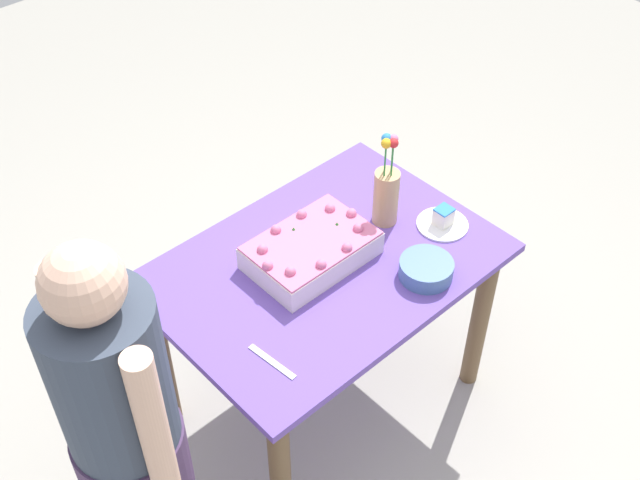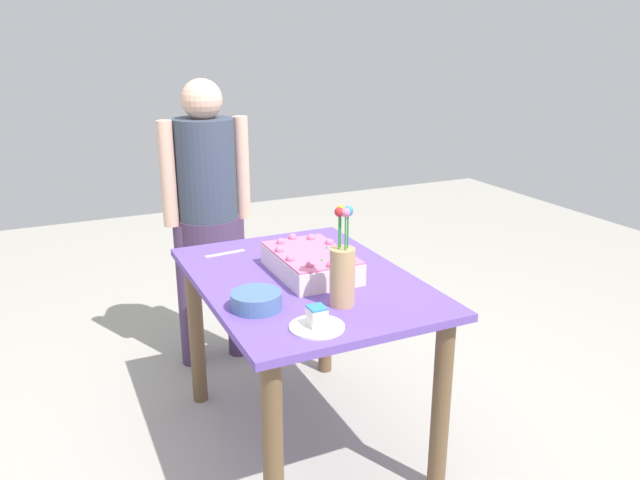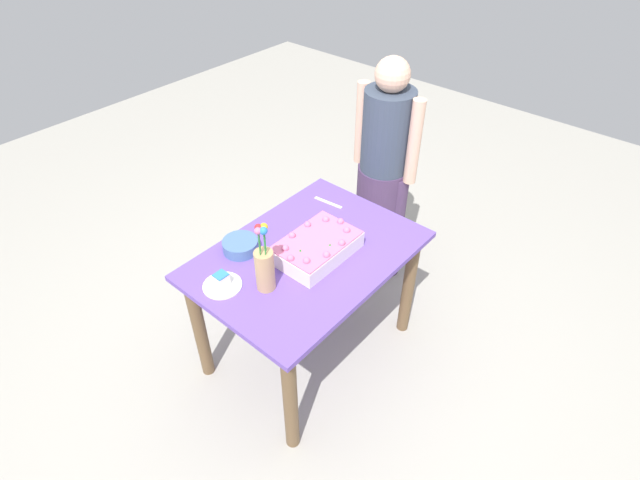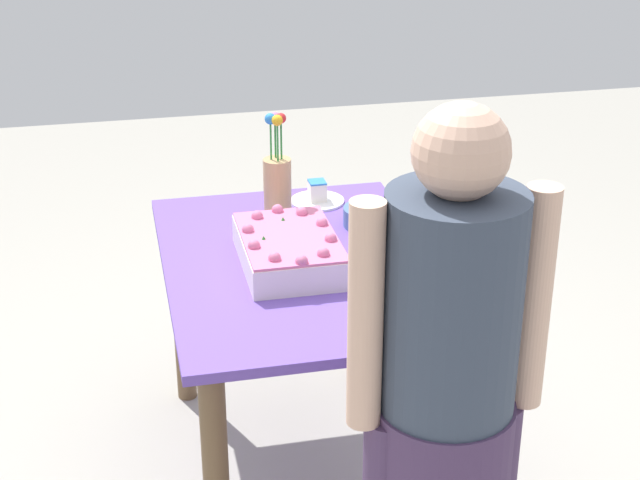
# 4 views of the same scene
# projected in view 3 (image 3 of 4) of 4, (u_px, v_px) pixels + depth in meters

# --- Properties ---
(ground_plane) EXTENTS (8.00, 8.00, 0.00)m
(ground_plane) POSITION_uv_depth(u_px,v_px,m) (309.00, 348.00, 3.02)
(ground_plane) COLOR #A5A196
(dining_table) EXTENTS (1.15, 0.82, 0.76)m
(dining_table) POSITION_uv_depth(u_px,v_px,m) (308.00, 273.00, 2.62)
(dining_table) COLOR #6648A9
(dining_table) RESTS_ON ground_plane
(sheet_cake) EXTENTS (0.42, 0.28, 0.12)m
(sheet_cake) POSITION_uv_depth(u_px,v_px,m) (317.00, 247.00, 2.50)
(sheet_cake) COLOR silver
(sheet_cake) RESTS_ON dining_table
(serving_plate_with_slice) EXTENTS (0.19, 0.19, 0.08)m
(serving_plate_with_slice) POSITION_uv_depth(u_px,v_px,m) (222.00, 283.00, 2.34)
(serving_plate_with_slice) COLOR white
(serving_plate_with_slice) RESTS_ON dining_table
(cake_knife) EXTENTS (0.04, 0.19, 0.00)m
(cake_knife) POSITION_uv_depth(u_px,v_px,m) (328.00, 203.00, 2.87)
(cake_knife) COLOR silver
(cake_knife) RESTS_ON dining_table
(flower_vase) EXTENTS (0.09, 0.09, 0.37)m
(flower_vase) POSITION_uv_depth(u_px,v_px,m) (265.00, 267.00, 2.27)
(flower_vase) COLOR tan
(flower_vase) RESTS_ON dining_table
(fruit_bowl) EXTENTS (0.18, 0.18, 0.06)m
(fruit_bowl) POSITION_uv_depth(u_px,v_px,m) (240.00, 246.00, 2.53)
(fruit_bowl) COLOR #496B9C
(fruit_bowl) RESTS_ON dining_table
(person_standing) EXTENTS (0.31, 0.45, 1.49)m
(person_standing) POSITION_uv_depth(u_px,v_px,m) (385.00, 160.00, 3.06)
(person_standing) COLOR #493357
(person_standing) RESTS_ON ground_plane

